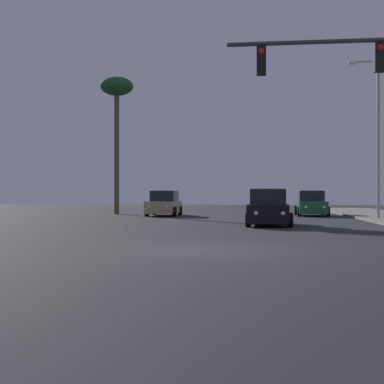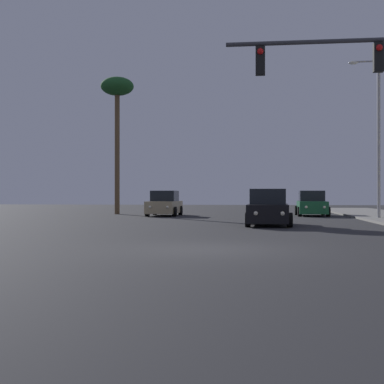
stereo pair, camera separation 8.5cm
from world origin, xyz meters
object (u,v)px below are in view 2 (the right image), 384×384
object	(u,v)px
car_green	(312,204)
car_tan	(164,204)
street_lamp	(376,129)
palm_tree_mid	(117,95)
car_black	(268,209)

from	to	relation	value
car_green	car_tan	distance (m)	9.86
street_lamp	palm_tree_mid	world-z (taller)	palm_tree_mid
car_tan	street_lamp	bearing A→B (deg)	163.28
car_green	street_lamp	xyz separation A→B (m)	(3.06, -5.22, 4.36)
car_tan	car_black	size ratio (longest dim) A/B	1.00
car_green	palm_tree_mid	bearing A→B (deg)	-4.45
palm_tree_mid	street_lamp	bearing A→B (deg)	-21.59
car_tan	palm_tree_mid	world-z (taller)	palm_tree_mid
car_green	car_tan	size ratio (longest dim) A/B	1.00
car_black	palm_tree_mid	bearing A→B (deg)	-48.90
car_green	street_lamp	distance (m)	7.46
car_green	palm_tree_mid	world-z (taller)	palm_tree_mid
car_green	car_black	distance (m)	12.03
car_tan	car_black	bearing A→B (deg)	123.54
car_tan	street_lamp	world-z (taller)	street_lamp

